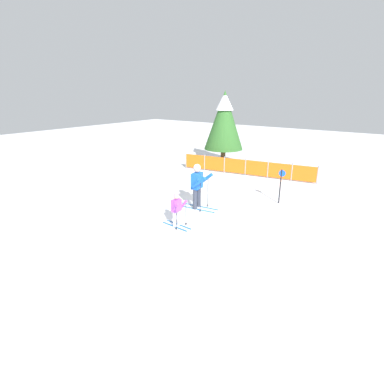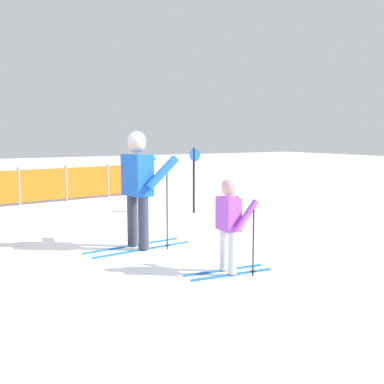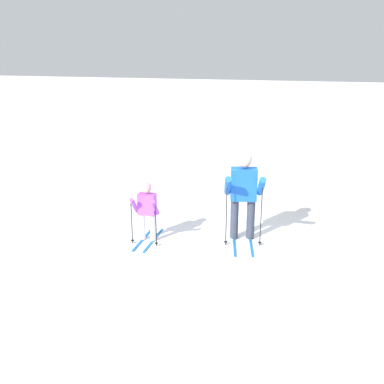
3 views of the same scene
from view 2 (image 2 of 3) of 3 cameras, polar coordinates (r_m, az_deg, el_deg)
name	(u,v)px [view 2 (image 2 of 3)]	position (r m, az deg, el deg)	size (l,w,h in m)	color
ground_plane	(148,246)	(7.77, -5.29, -6.36)	(60.00, 60.00, 0.00)	white
skier_adult	(139,179)	(7.47, -6.33, 1.54)	(1.75, 0.82, 1.82)	#1966B2
skier_child	(229,218)	(6.13, 4.47, -3.12)	(1.17, 0.57, 1.22)	#1966B2
safety_fence	(19,186)	(12.75, -19.83, 0.64)	(7.53, 1.21, 0.96)	gray
trail_marker	(194,173)	(10.82, 0.26, 2.27)	(0.28, 0.05, 1.47)	black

